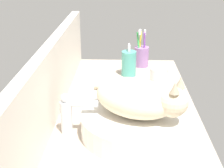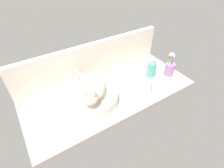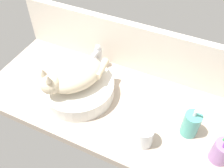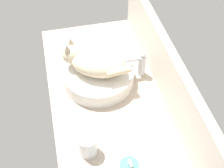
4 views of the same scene
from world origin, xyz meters
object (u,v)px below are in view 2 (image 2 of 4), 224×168
at_px(faucet, 79,77).
at_px(soap_dispenser, 151,69).
at_px(toothbrush_cup, 170,69).
at_px(sink_basin, 92,97).
at_px(water_glass, 146,87).
at_px(cat, 91,88).

height_order(faucet, soap_dispenser, soap_dispenser).
bearing_deg(soap_dispenser, toothbrush_cup, -27.00).
distance_m(faucet, soap_dispenser, 0.55).
relative_size(faucet, soap_dispenser, 0.92).
xyz_separation_m(sink_basin, water_glass, (0.36, -0.11, 0.01)).
xyz_separation_m(soap_dispenser, toothbrush_cup, (0.13, -0.07, -0.00)).
relative_size(sink_basin, water_glass, 3.57).
bearing_deg(water_glass, soap_dispenser, 38.57).
bearing_deg(cat, sink_basin, 64.73).
height_order(faucet, water_glass, faucet).
relative_size(cat, faucet, 2.21).
xyz_separation_m(sink_basin, cat, (-0.01, -0.01, 0.09)).
relative_size(faucet, water_glass, 1.48).
relative_size(cat, toothbrush_cup, 1.61).
xyz_separation_m(toothbrush_cup, water_glass, (-0.28, -0.05, -0.01)).
bearing_deg(cat, toothbrush_cup, -3.92).
xyz_separation_m(sink_basin, soap_dispenser, (0.51, 0.01, 0.02)).
distance_m(cat, toothbrush_cup, 0.65).
xyz_separation_m(faucet, toothbrush_cup, (0.64, -0.25, -0.02)).
height_order(cat, soap_dispenser, cat).
relative_size(cat, soap_dispenser, 2.05).
bearing_deg(water_glass, cat, 164.83).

